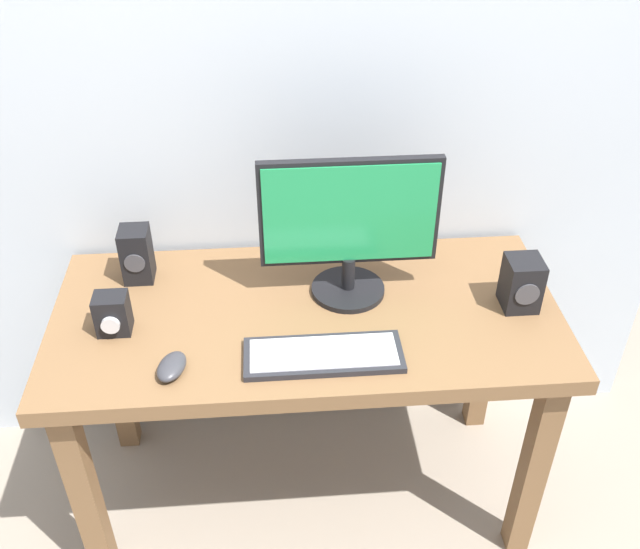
{
  "coord_description": "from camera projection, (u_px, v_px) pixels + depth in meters",
  "views": [
    {
      "loc": [
        -0.08,
        -1.5,
        1.97
      ],
      "look_at": [
        0.04,
        0.0,
        0.87
      ],
      "focal_mm": 40.22,
      "sensor_mm": 36.0,
      "label": 1
    }
  ],
  "objects": [
    {
      "name": "speaker_left",
      "position": [
        137.0,
        254.0,
        2.01
      ],
      "size": [
        0.08,
        0.09,
        0.16
      ],
      "color": "black",
      "rests_on": "desk"
    },
    {
      "name": "monitor",
      "position": [
        349.0,
        225.0,
        1.88
      ],
      "size": [
        0.48,
        0.2,
        0.4
      ],
      "color": "black",
      "rests_on": "desk"
    },
    {
      "name": "desk",
      "position": [
        307.0,
        340.0,
        1.99
      ],
      "size": [
        1.37,
        0.64,
        0.75
      ],
      "color": "brown",
      "rests_on": "ground_plane"
    },
    {
      "name": "audio_controller",
      "position": [
        112.0,
        314.0,
        1.83
      ],
      "size": [
        0.09,
        0.08,
        0.11
      ],
      "color": "black",
      "rests_on": "desk"
    },
    {
      "name": "keyboard_primary",
      "position": [
        324.0,
        355.0,
        1.78
      ],
      "size": [
        0.4,
        0.15,
        0.02
      ],
      "color": "#232328",
      "rests_on": "desk"
    },
    {
      "name": "mouse",
      "position": [
        172.0,
        367.0,
        1.73
      ],
      "size": [
        0.09,
        0.12,
        0.03
      ],
      "primitive_type": "ellipsoid",
      "rotation": [
        0.0,
        0.0,
        -0.28
      ],
      "color": "#333338",
      "rests_on": "desk"
    },
    {
      "name": "speaker_right",
      "position": [
        522.0,
        283.0,
        1.91
      ],
      "size": [
        0.09,
        0.1,
        0.15
      ],
      "color": "black",
      "rests_on": "desk"
    },
    {
      "name": "ground_plane",
      "position": [
        309.0,
        487.0,
        2.37
      ],
      "size": [
        6.0,
        6.0,
        0.0
      ],
      "primitive_type": "plane",
      "color": "gray"
    }
  ]
}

